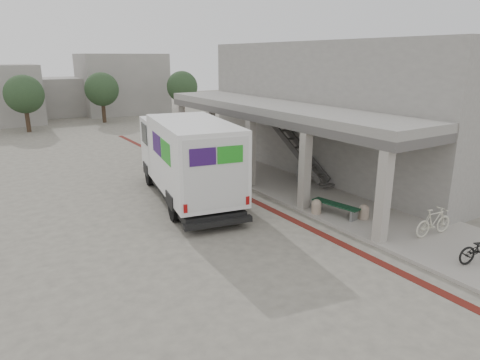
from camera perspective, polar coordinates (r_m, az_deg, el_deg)
ground at (r=16.76m, az=4.05°, el=-5.88°), size 120.00×120.00×0.00m
bike_lane_stripe at (r=18.81m, az=2.88°, el=-3.32°), size 0.35×40.00×0.01m
sidewalk at (r=19.25m, az=13.69°, el=-3.14°), size 4.40×28.00×0.12m
transit_building at (r=23.57m, az=11.17°, el=8.89°), size 7.60×17.00×7.00m
distant_backdrop at (r=48.86m, az=-25.32°, el=10.51°), size 28.00×10.00×6.50m
tree_left at (r=40.76m, az=-26.84°, el=10.16°), size 3.20×3.20×4.80m
tree_mid at (r=44.01m, az=-17.95°, el=11.42°), size 3.20×3.20×4.80m
tree_right at (r=45.81m, az=-7.72°, el=12.21°), size 3.20×3.20×4.80m
fedex_truck at (r=19.11m, az=-7.06°, el=3.04°), size 4.16×9.01×3.70m
bench at (r=17.60m, az=12.62°, el=-3.53°), size 0.82×2.10×0.48m
bollard_near at (r=17.66m, az=10.17°, el=-3.47°), size 0.40×0.40×0.60m
bollard_far at (r=17.51m, az=16.19°, el=-4.06°), size 0.39×0.39×0.58m
utility_cabinet at (r=21.71m, az=8.45°, el=0.78°), size 0.48×0.59×0.91m
bicycle_cream at (r=16.72m, az=24.42°, el=-5.10°), size 1.74×0.64×1.02m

